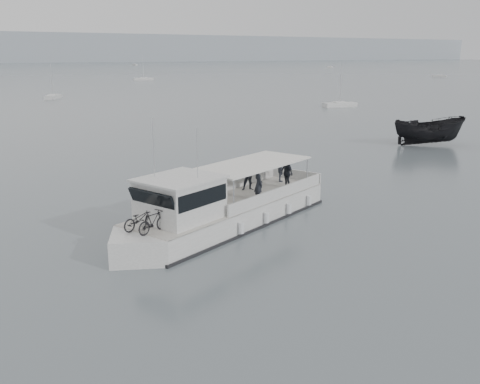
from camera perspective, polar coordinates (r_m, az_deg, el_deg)
ground at (r=25.91m, az=0.75°, el=-4.59°), size 1400.00×1400.00×0.00m
tour_boat at (r=26.44m, az=-2.58°, el=-1.98°), size 13.93×7.75×5.97m
dark_motorboat at (r=54.35m, az=19.53°, el=6.17°), size 7.44×5.36×2.70m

